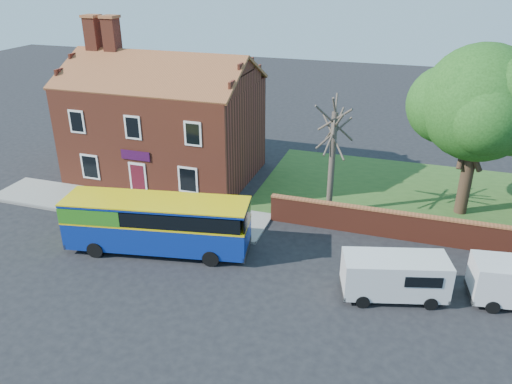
% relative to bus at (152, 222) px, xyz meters
% --- Properties ---
extents(ground, '(120.00, 120.00, 0.00)m').
position_rel_bus_xyz_m(ground, '(2.92, -1.85, -1.64)').
color(ground, black).
rests_on(ground, ground).
extents(pavement, '(18.00, 3.50, 0.12)m').
position_rel_bus_xyz_m(pavement, '(-4.08, 3.90, -1.58)').
color(pavement, gray).
rests_on(pavement, ground).
extents(kerb, '(18.00, 0.15, 0.14)m').
position_rel_bus_xyz_m(kerb, '(-4.08, 2.15, -1.57)').
color(kerb, slate).
rests_on(kerb, ground).
extents(grass_strip, '(26.00, 12.00, 0.04)m').
position_rel_bus_xyz_m(grass_strip, '(15.92, 11.15, -1.62)').
color(grass_strip, '#426B28').
rests_on(grass_strip, ground).
extents(shop_building, '(12.30, 8.13, 10.50)m').
position_rel_bus_xyz_m(shop_building, '(-4.11, 9.65, 1.78)').
color(shop_building, brown).
rests_on(shop_building, ground).
extents(boundary_wall, '(22.00, 0.38, 1.60)m').
position_rel_bus_xyz_m(boundary_wall, '(15.92, 5.15, -0.82)').
color(boundary_wall, maroon).
rests_on(boundary_wall, ground).
extents(bus, '(9.70, 4.01, 2.88)m').
position_rel_bus_xyz_m(bus, '(0.00, 0.00, 0.00)').
color(bus, navy).
rests_on(bus, ground).
extents(van_near, '(4.89, 2.97, 2.01)m').
position_rel_bus_xyz_m(van_near, '(12.21, -0.30, -0.51)').
color(van_near, silver).
rests_on(van_near, ground).
extents(large_tree, '(8.17, 6.46, 9.96)m').
position_rel_bus_xyz_m(large_tree, '(15.57, 9.70, 4.89)').
color(large_tree, black).
rests_on(large_tree, ground).
extents(bare_tree, '(2.54, 3.03, 6.78)m').
position_rel_bus_xyz_m(bare_tree, '(7.94, 7.13, 1.84)').
color(bare_tree, '#4C4238').
rests_on(bare_tree, ground).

